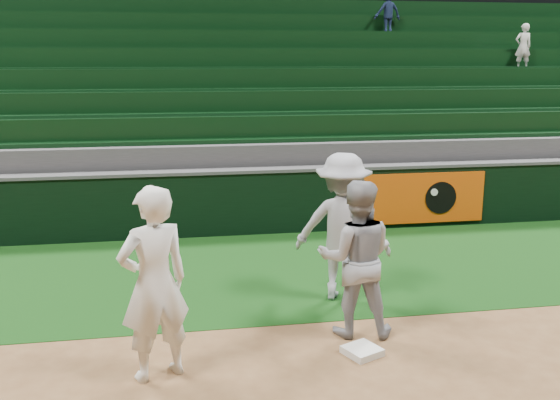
# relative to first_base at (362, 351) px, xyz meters

# --- Properties ---
(ground) EXTENTS (70.00, 70.00, 0.00)m
(ground) POSITION_rel_first_base_xyz_m (-0.28, 0.03, -0.04)
(ground) COLOR brown
(ground) RESTS_ON ground
(foul_grass) EXTENTS (36.00, 4.20, 0.01)m
(foul_grass) POSITION_rel_first_base_xyz_m (-0.28, 3.03, -0.04)
(foul_grass) COLOR black
(foul_grass) RESTS_ON ground
(first_base) EXTENTS (0.48, 0.48, 0.08)m
(first_base) POSITION_rel_first_base_xyz_m (0.00, 0.00, 0.00)
(first_base) COLOR silver
(first_base) RESTS_ON ground
(first_baseman) EXTENTS (0.89, 0.76, 2.07)m
(first_baseman) POSITION_rel_first_base_xyz_m (-2.28, -0.11, 0.99)
(first_baseman) COLOR white
(first_baseman) RESTS_ON ground
(baserunner) EXTENTS (1.06, 0.90, 1.91)m
(baserunner) POSITION_rel_first_base_xyz_m (0.07, 0.57, 0.91)
(baserunner) COLOR #95969E
(baserunner) RESTS_ON ground
(base_coach) EXTENTS (1.51, 1.22, 2.04)m
(base_coach) POSITION_rel_first_base_xyz_m (0.21, 1.70, 0.99)
(base_coach) COLOR #A3A5B0
(base_coach) RESTS_ON foul_grass
(field_wall) EXTENTS (36.00, 0.45, 1.25)m
(field_wall) POSITION_rel_first_base_xyz_m (-0.25, 5.22, 0.59)
(field_wall) COLOR black
(field_wall) RESTS_ON ground
(stadium_seating) EXTENTS (36.00, 5.95, 5.07)m
(stadium_seating) POSITION_rel_first_base_xyz_m (-0.28, 9.00, 1.66)
(stadium_seating) COLOR #37373A
(stadium_seating) RESTS_ON ground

